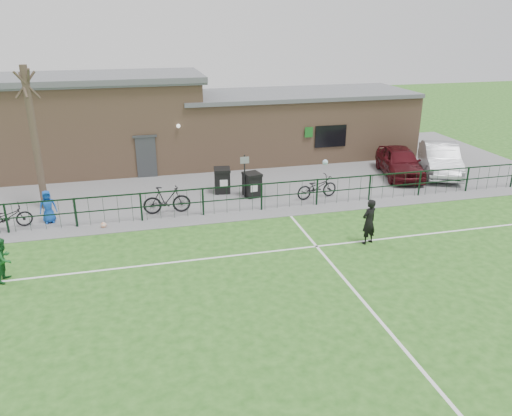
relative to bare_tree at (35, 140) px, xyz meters
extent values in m
plane|color=#255819|center=(8.00, -10.50, -3.00)|extent=(90.00, 90.00, 0.00)
cube|color=slate|center=(8.00, 3.00, -2.99)|extent=(34.00, 13.00, 0.02)
cube|color=white|center=(8.00, -2.70, -3.00)|extent=(28.00, 0.10, 0.01)
cube|color=white|center=(8.00, -6.50, -3.00)|extent=(28.00, 0.10, 0.01)
cube|color=white|center=(10.00, -10.50, -3.00)|extent=(0.10, 16.00, 0.01)
cube|color=black|center=(8.00, -2.50, -2.40)|extent=(28.00, 0.10, 1.20)
cylinder|color=#433329|center=(0.00, 0.00, 0.00)|extent=(0.30, 0.30, 6.00)
cube|color=black|center=(7.80, 0.19, -2.44)|extent=(0.80, 0.89, 1.07)
cube|color=black|center=(9.02, -0.70, -2.47)|extent=(0.81, 0.88, 1.02)
cylinder|color=black|center=(8.66, -0.79, -1.98)|extent=(0.07, 0.07, 2.00)
imported|color=#410B11|center=(17.15, 0.49, -2.23)|extent=(2.79, 4.71, 1.50)
imported|color=#ADAFB5|center=(19.39, 0.33, -2.19)|extent=(3.48, 5.03, 1.57)
imported|color=black|center=(-1.07, -2.11, -2.50)|extent=(1.93, 1.13, 0.96)
imported|color=black|center=(5.07, -1.92, -2.39)|extent=(1.97, 0.60, 1.18)
imported|color=black|center=(11.81, -1.68, -2.46)|extent=(2.06, 0.99, 1.04)
imported|color=#1249B2|center=(0.40, -1.78, -2.31)|extent=(0.72, 0.54, 1.33)
imported|color=black|center=(11.90, -6.68, -2.15)|extent=(0.72, 0.60, 1.69)
sphere|color=white|center=(11.33, -3.67, -0.72)|extent=(0.22, 0.22, 0.22)
imported|color=#1A5C28|center=(-0.30, -6.40, -2.29)|extent=(0.67, 0.79, 1.43)
sphere|color=white|center=(2.51, -2.85, -2.89)|extent=(0.23, 0.23, 0.23)
cube|color=#9D7658|center=(8.00, 6.00, -1.25)|extent=(24.00, 5.00, 3.50)
cube|color=#9D7658|center=(1.76, 6.00, 1.10)|extent=(11.52, 5.00, 1.20)
cube|color=#525559|center=(1.76, 6.00, 1.82)|extent=(12.02, 5.40, 0.28)
cube|color=#525559|center=(13.28, 6.00, 0.60)|extent=(13.44, 5.30, 0.22)
cube|color=#383A3D|center=(4.50, 3.47, -1.95)|extent=(1.00, 0.08, 2.10)
cube|color=black|center=(14.50, 3.47, -1.40)|extent=(1.80, 0.08, 1.20)
cube|color=#19661E|center=(13.20, 3.42, -1.10)|extent=(0.45, 0.04, 0.55)
camera|label=1|loc=(3.90, -21.75, 4.72)|focal=35.00mm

